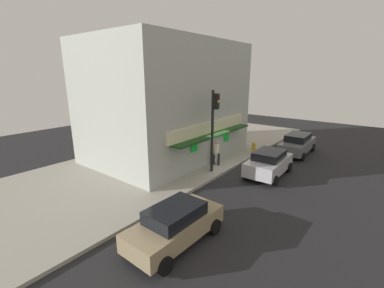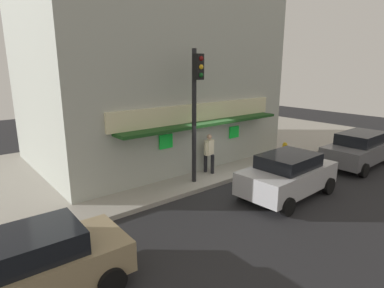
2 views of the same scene
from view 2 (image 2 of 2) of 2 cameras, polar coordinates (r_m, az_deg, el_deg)
The scene contains 10 objects.
ground_plane at distance 13.49m, azimuth 6.16°, elevation -7.13°, with size 48.14×48.14×0.00m, color #232326.
sidewalk at distance 17.28m, azimuth -6.13°, elevation -2.08°, with size 32.09×10.34×0.17m, color #A39E93.
corner_building at distance 16.88m, azimuth -7.45°, elevation 12.45°, with size 11.54×8.67×8.52m.
traffic_light at distance 12.37m, azimuth 0.70°, elevation 7.98°, with size 0.32×0.58×5.28m.
fire_hydrant at distance 17.31m, azimuth 16.28°, elevation -0.99°, with size 0.54×0.30×0.77m.
trash_can at distance 16.27m, azimuth 5.91°, elevation -1.20°, with size 0.58×0.58×0.86m, color #2D2D2D.
pedestrian at distance 14.00m, azimuth 3.08°, elevation -1.37°, with size 0.60×0.55×1.75m.
parked_car_silver at distance 12.47m, azimuth 16.78°, elevation -5.28°, with size 4.10×2.22×1.64m.
parked_car_tan at distance 7.76m, azimuth -27.68°, elevation -19.08°, with size 4.19×2.04×1.56m.
parked_car_grey at distance 17.61m, azimuth 27.87°, elevation -0.75°, with size 4.60×2.11×1.66m.
Camera 2 is at (-9.05, -8.76, 4.83)m, focal length 29.72 mm.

